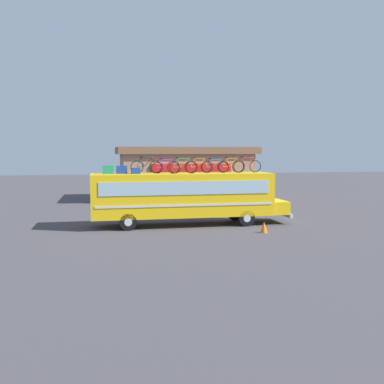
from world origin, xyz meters
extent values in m
plane|color=#423F44|center=(0.00, 0.00, 0.00)|extent=(120.00, 120.00, 0.00)
cube|color=yellow|center=(0.00, 0.00, 1.80)|extent=(10.36, 2.49, 2.44)
cube|color=yellow|center=(5.70, 0.00, 0.96)|extent=(1.03, 2.29, 0.76)
cube|color=#99B7C6|center=(0.00, -1.26, 2.27)|extent=(9.53, 0.04, 0.74)
cube|color=#99B7C6|center=(0.00, 1.26, 2.27)|extent=(9.53, 0.04, 0.74)
cube|color=silver|center=(0.00, -1.26, 1.31)|extent=(9.95, 0.03, 0.12)
cube|color=silver|center=(0.00, 1.26, 1.31)|extent=(9.95, 0.03, 0.12)
cube|color=silver|center=(6.27, 0.00, 0.50)|extent=(0.16, 2.36, 0.24)
cylinder|color=black|center=(3.52, -1.10, 0.47)|extent=(0.93, 0.28, 0.93)
cylinder|color=silver|center=(3.52, -1.10, 0.47)|extent=(0.42, 0.30, 0.42)
cylinder|color=black|center=(3.52, 1.10, 0.47)|extent=(0.93, 0.28, 0.93)
cylinder|color=silver|center=(3.52, 1.10, 0.47)|extent=(0.42, 0.30, 0.42)
cylinder|color=black|center=(-3.21, -1.10, 0.47)|extent=(0.93, 0.28, 0.93)
cylinder|color=silver|center=(-3.21, -1.10, 0.47)|extent=(0.42, 0.30, 0.42)
cylinder|color=black|center=(-3.21, 1.10, 0.47)|extent=(0.93, 0.28, 0.93)
cylinder|color=silver|center=(-3.21, 1.10, 0.47)|extent=(0.42, 0.30, 0.42)
cube|color=#1E7F66|center=(-4.22, 0.13, 3.26)|extent=(0.60, 0.39, 0.47)
cube|color=#193899|center=(-3.45, 0.27, 3.25)|extent=(0.58, 0.44, 0.45)
cube|color=#193899|center=(-2.68, 0.01, 3.19)|extent=(0.48, 0.53, 0.34)
torus|color=black|center=(-2.58, 0.37, 3.39)|extent=(0.73, 0.04, 0.73)
torus|color=black|center=(-1.51, 0.37, 3.39)|extent=(0.73, 0.04, 0.73)
cylinder|color=black|center=(-2.26, 0.37, 3.67)|extent=(0.21, 0.04, 0.53)
cylinder|color=black|center=(-1.94, 0.37, 3.65)|extent=(0.50, 0.04, 0.50)
cylinder|color=black|center=(-2.02, 0.37, 3.91)|extent=(0.64, 0.04, 0.07)
cylinder|color=black|center=(-2.38, 0.37, 3.40)|extent=(0.41, 0.03, 0.05)
cylinder|color=black|center=(-2.46, 0.37, 3.66)|extent=(0.26, 0.03, 0.55)
cylinder|color=black|center=(-1.61, 0.37, 3.64)|extent=(0.22, 0.03, 0.51)
cylinder|color=silver|center=(-1.70, 0.37, 3.94)|extent=(0.03, 0.44, 0.03)
ellipsoid|color=black|center=(-2.35, 0.37, 3.96)|extent=(0.20, 0.08, 0.06)
torus|color=black|center=(-1.46, 0.04, 3.35)|extent=(0.66, 0.04, 0.66)
torus|color=black|center=(-0.43, 0.04, 3.35)|extent=(0.66, 0.04, 0.66)
cylinder|color=purple|center=(-1.15, 0.04, 3.60)|extent=(0.20, 0.04, 0.47)
cylinder|color=purple|center=(-0.84, 0.04, 3.59)|extent=(0.48, 0.04, 0.45)
cylinder|color=purple|center=(-0.92, 0.04, 3.82)|extent=(0.62, 0.04, 0.07)
cylinder|color=purple|center=(-1.26, 0.04, 3.36)|extent=(0.39, 0.03, 0.05)
cylinder|color=purple|center=(-1.34, 0.04, 3.59)|extent=(0.25, 0.03, 0.49)
cylinder|color=purple|center=(-0.52, 0.04, 3.58)|extent=(0.21, 0.03, 0.46)
cylinder|color=silver|center=(-0.61, 0.04, 3.85)|extent=(0.03, 0.44, 0.03)
ellipsoid|color=black|center=(-1.23, 0.04, 3.87)|extent=(0.20, 0.08, 0.06)
torus|color=black|center=(-0.57, -0.26, 3.38)|extent=(0.71, 0.04, 0.71)
torus|color=black|center=(0.49, -0.26, 3.38)|extent=(0.71, 0.04, 0.71)
cylinder|color=green|center=(-0.25, -0.26, 3.65)|extent=(0.20, 0.04, 0.51)
cylinder|color=green|center=(0.07, -0.26, 3.63)|extent=(0.49, 0.04, 0.49)
cylinder|color=green|center=(-0.02, -0.26, 3.88)|extent=(0.64, 0.04, 0.07)
cylinder|color=green|center=(-0.37, -0.26, 3.39)|extent=(0.40, 0.03, 0.05)
cylinder|color=green|center=(-0.45, -0.26, 3.64)|extent=(0.26, 0.03, 0.53)
cylinder|color=green|center=(0.40, -0.26, 3.62)|extent=(0.22, 0.03, 0.49)
cylinder|color=silver|center=(0.30, -0.26, 3.91)|extent=(0.03, 0.44, 0.03)
ellipsoid|color=black|center=(-0.34, -0.26, 3.93)|extent=(0.20, 0.08, 0.06)
torus|color=black|center=(0.54, 0.29, 3.37)|extent=(0.70, 0.04, 0.70)
torus|color=black|center=(1.54, 0.29, 3.37)|extent=(0.70, 0.04, 0.70)
cylinder|color=orange|center=(0.84, 0.29, 3.64)|extent=(0.19, 0.04, 0.50)
cylinder|color=orange|center=(1.14, 0.29, 3.62)|extent=(0.47, 0.04, 0.48)
cylinder|color=orange|center=(1.06, 0.29, 3.87)|extent=(0.60, 0.04, 0.07)
cylinder|color=orange|center=(0.73, 0.29, 3.38)|extent=(0.38, 0.03, 0.05)
cylinder|color=orange|center=(0.65, 0.29, 3.63)|extent=(0.25, 0.03, 0.52)
cylinder|color=orange|center=(1.45, 0.29, 3.61)|extent=(0.21, 0.03, 0.49)
cylinder|color=silver|center=(1.36, 0.29, 3.90)|extent=(0.03, 0.44, 0.03)
ellipsoid|color=black|center=(0.76, 0.29, 3.92)|extent=(0.20, 0.08, 0.06)
torus|color=black|center=(1.51, 0.43, 3.35)|extent=(0.65, 0.04, 0.65)
torus|color=black|center=(2.57, 0.43, 3.35)|extent=(0.65, 0.04, 0.65)
cylinder|color=#197FDB|center=(1.83, 0.43, 3.59)|extent=(0.20, 0.04, 0.46)
cylinder|color=#197FDB|center=(2.15, 0.43, 3.58)|extent=(0.49, 0.04, 0.45)
cylinder|color=#197FDB|center=(2.06, 0.43, 3.81)|extent=(0.64, 0.04, 0.07)
cylinder|color=#197FDB|center=(1.71, 0.43, 3.36)|extent=(0.41, 0.03, 0.05)
cylinder|color=#197FDB|center=(1.63, 0.43, 3.58)|extent=(0.26, 0.03, 0.48)
cylinder|color=#197FDB|center=(2.48, 0.43, 3.57)|extent=(0.22, 0.03, 0.45)
cylinder|color=silver|center=(2.38, 0.43, 3.84)|extent=(0.03, 0.44, 0.03)
ellipsoid|color=black|center=(1.75, 0.43, 3.86)|extent=(0.20, 0.08, 0.06)
torus|color=black|center=(2.49, 0.20, 3.38)|extent=(0.71, 0.04, 0.71)
torus|color=black|center=(3.48, 0.20, 3.38)|extent=(0.71, 0.04, 0.71)
cylinder|color=orange|center=(2.79, 0.20, 3.64)|extent=(0.19, 0.04, 0.50)
cylinder|color=orange|center=(3.08, 0.20, 3.63)|extent=(0.46, 0.04, 0.49)
cylinder|color=orange|center=(3.00, 0.20, 3.87)|extent=(0.59, 0.04, 0.07)
cylinder|color=orange|center=(2.68, 0.20, 3.39)|extent=(0.38, 0.03, 0.05)
cylinder|color=orange|center=(2.60, 0.20, 3.63)|extent=(0.24, 0.03, 0.52)
cylinder|color=orange|center=(3.39, 0.20, 3.62)|extent=(0.21, 0.03, 0.49)
cylinder|color=silver|center=(3.30, 0.20, 3.91)|extent=(0.03, 0.44, 0.03)
ellipsoid|color=black|center=(2.71, 0.20, 3.93)|extent=(0.20, 0.08, 0.06)
torus|color=black|center=(3.45, 0.33, 3.39)|extent=(0.73, 0.04, 0.73)
torus|color=black|center=(4.53, 0.33, 3.39)|extent=(0.73, 0.04, 0.73)
cylinder|color=red|center=(3.78, 0.33, 3.66)|extent=(0.21, 0.04, 0.52)
cylinder|color=red|center=(4.10, 0.33, 3.64)|extent=(0.50, 0.04, 0.50)
cylinder|color=red|center=(4.01, 0.33, 3.90)|extent=(0.65, 0.04, 0.07)
cylinder|color=red|center=(3.66, 0.33, 3.40)|extent=(0.41, 0.03, 0.05)
cylinder|color=red|center=(3.57, 0.33, 3.65)|extent=(0.26, 0.03, 0.54)
cylinder|color=red|center=(4.44, 0.33, 3.63)|extent=(0.22, 0.03, 0.51)
cylinder|color=silver|center=(4.34, 0.33, 3.93)|extent=(0.03, 0.44, 0.03)
ellipsoid|color=black|center=(3.69, 0.33, 3.96)|extent=(0.20, 0.08, 0.06)
cube|color=tan|center=(2.77, 14.46, 2.04)|extent=(11.19, 7.21, 4.08)
cube|color=brown|center=(2.77, 14.46, 4.38)|extent=(12.08, 7.79, 0.60)
cube|color=red|center=(2.77, 10.76, 2.93)|extent=(6.71, 0.16, 0.70)
cone|color=orange|center=(3.78, -3.20, 0.29)|extent=(0.36, 0.36, 0.57)
camera|label=1|loc=(-4.57, -24.75, 4.24)|focal=40.88mm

